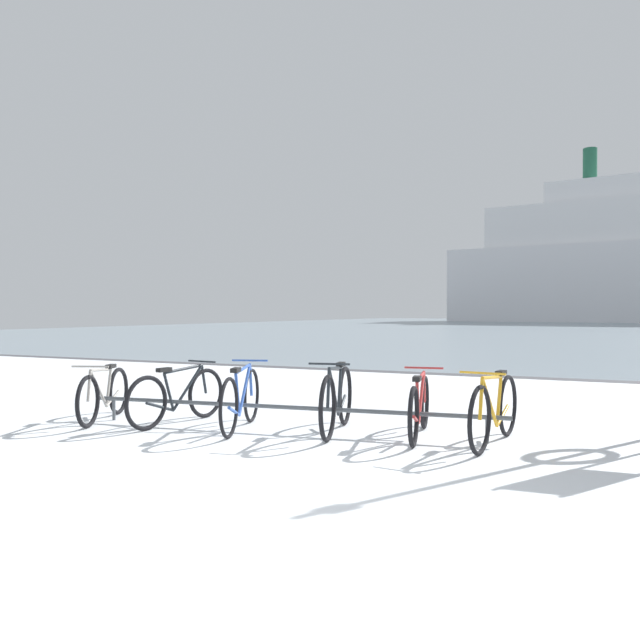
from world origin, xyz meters
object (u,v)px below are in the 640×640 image
object	(u,v)px
bicycle_5	(495,410)
bicycle_3	(337,400)
bicycle_2	(241,399)
bicycle_0	(104,394)
bicycle_4	(419,407)
bicycle_1	(178,396)

from	to	relation	value
bicycle_5	bicycle_3	bearing A→B (deg)	-177.12
bicycle_2	bicycle_5	world-z (taller)	bicycle_5
bicycle_0	bicycle_2	xyz separation A→B (m)	(1.93, 0.23, 0.03)
bicycle_3	bicycle_4	bearing A→B (deg)	9.26
bicycle_0	bicycle_4	xyz separation A→B (m)	(3.99, 0.68, 0.00)
bicycle_4	bicycle_5	size ratio (longest dim) A/B	0.96
bicycle_0	bicycle_2	size ratio (longest dim) A/B	0.94
bicycle_0	bicycle_5	distance (m)	4.86
bicycle_1	bicycle_4	world-z (taller)	bicycle_1
bicycle_4	bicycle_5	world-z (taller)	bicycle_5
bicycle_2	bicycle_4	distance (m)	2.11
bicycle_0	bicycle_3	distance (m)	3.09
bicycle_0	bicycle_5	size ratio (longest dim) A/B	0.87
bicycle_2	bicycle_4	world-z (taller)	bicycle_2
bicycle_1	bicycle_5	distance (m)	3.84
bicycle_0	bicycle_1	distance (m)	1.03
bicycle_1	bicycle_2	world-z (taller)	bicycle_2
bicycle_0	bicycle_1	bearing A→B (deg)	12.66
bicycle_2	bicycle_3	bearing A→B (deg)	15.07
bicycle_3	bicycle_4	distance (m)	0.96
bicycle_4	bicycle_3	bearing A→B (deg)	-170.74
bicycle_3	bicycle_0	bearing A→B (deg)	-170.17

